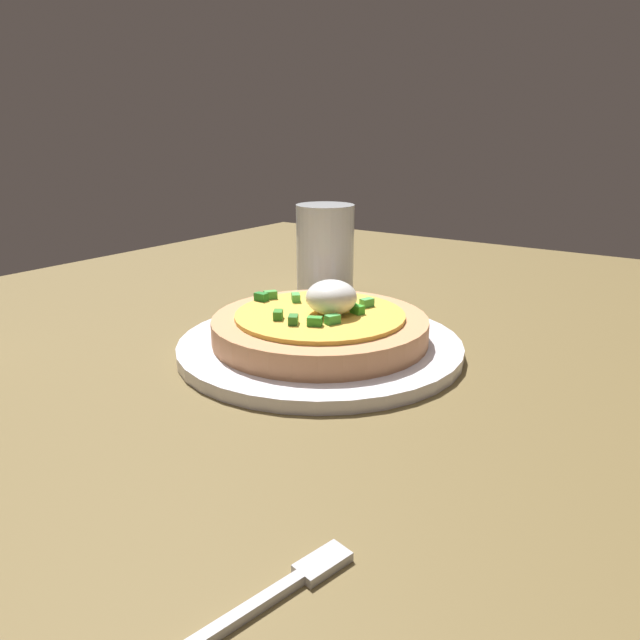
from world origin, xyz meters
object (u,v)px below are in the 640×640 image
Objects in this scene: cup_far at (328,254)px; fork at (266,599)px; plate at (320,346)px; pizza at (321,325)px.

fork is at bearing -148.86° from cup_far.
pizza is (0.02, -0.05, 2.09)cm from plate.
pizza is at bearing 43.27° from fork.
cup_far reaches higher than fork.
plate reaches higher than fork.
cup_far is at bearing 32.27° from pizza.
cup_far is (17.97, 11.35, 2.59)cm from pizza.
plate is at bearing 112.57° from pizza.
plate is 2.35× the size of cup_far.
fork is at bearing -149.62° from pizza.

